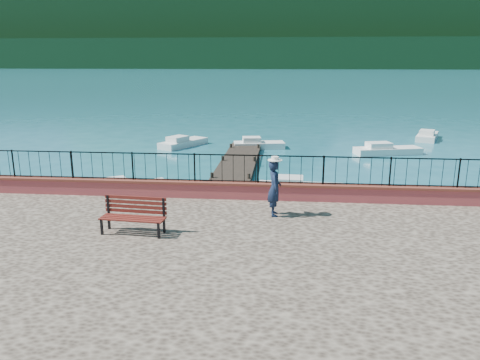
% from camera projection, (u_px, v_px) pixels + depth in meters
% --- Properties ---
extents(ground, '(2000.00, 2000.00, 0.00)m').
position_uv_depth(ground, '(260.00, 279.00, 12.91)').
color(ground, '#19596B').
rests_on(ground, ground).
extents(parapet, '(28.00, 0.46, 0.58)m').
position_uv_depth(parapet, '(267.00, 191.00, 16.10)').
color(parapet, '#AE443E').
rests_on(parapet, promenade).
extents(railing, '(27.00, 0.05, 0.95)m').
position_uv_depth(railing, '(267.00, 169.00, 15.91)').
color(railing, black).
rests_on(railing, parapet).
extents(dock, '(2.00, 16.00, 0.30)m').
position_uv_depth(dock, '(235.00, 171.00, 24.62)').
color(dock, '#2D231C').
rests_on(dock, ground).
extents(far_forest, '(900.00, 60.00, 18.00)m').
position_uv_depth(far_forest, '(286.00, 54.00, 299.69)').
color(far_forest, black).
rests_on(far_forest, ground).
extents(foothills, '(900.00, 120.00, 44.00)m').
position_uv_depth(foothills, '(286.00, 37.00, 354.23)').
color(foothills, black).
rests_on(foothills, ground).
extents(companion_hill, '(448.00, 384.00, 180.00)m').
position_uv_depth(companion_hill, '(480.00, 64.00, 532.10)').
color(companion_hill, '#142D23').
rests_on(companion_hill, ground).
extents(park_bench, '(1.84, 0.74, 1.00)m').
position_uv_depth(park_bench, '(134.00, 223.00, 12.94)').
color(park_bench, black).
rests_on(park_bench, promenade).
extents(person, '(0.49, 0.68, 1.74)m').
position_uv_depth(person, '(274.00, 188.00, 14.29)').
color(person, '#111C33').
rests_on(person, promenade).
extents(hat, '(0.44, 0.44, 0.12)m').
position_uv_depth(hat, '(275.00, 158.00, 14.06)').
color(hat, white).
rests_on(hat, person).
extents(boat_0, '(4.02, 3.21, 0.80)m').
position_uv_depth(boat_0, '(124.00, 186.00, 20.86)').
color(boat_0, silver).
rests_on(boat_0, ground).
extents(boat_1, '(3.89, 1.47, 0.80)m').
position_uv_depth(boat_1, '(301.00, 185.00, 20.94)').
color(boat_1, silver).
rests_on(boat_1, ground).
extents(boat_2, '(4.38, 2.28, 0.80)m').
position_uv_depth(boat_2, '(388.00, 148.00, 29.76)').
color(boat_2, white).
rests_on(boat_2, ground).
extents(boat_3, '(3.03, 3.95, 0.80)m').
position_uv_depth(boat_3, '(183.00, 141.00, 32.46)').
color(boat_3, silver).
rests_on(boat_3, ground).
extents(boat_4, '(3.55, 1.83, 0.80)m').
position_uv_depth(boat_4, '(259.00, 142.00, 31.74)').
color(boat_4, silver).
rests_on(boat_4, ground).
extents(boat_5, '(2.53, 3.86, 0.80)m').
position_uv_depth(boat_5, '(427.00, 134.00, 35.25)').
color(boat_5, silver).
rests_on(boat_5, ground).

